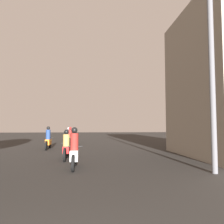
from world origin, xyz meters
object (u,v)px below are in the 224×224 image
motorcycle_red (66,147)px  motorcycle_yellow (68,136)px  motorcycle_green (70,138)px  motorcycle_white (74,152)px  utility_pole_near (212,72)px  motorcycle_orange (48,140)px

motorcycle_red → motorcycle_yellow: motorcycle_yellow is taller
motorcycle_red → motorcycle_green: size_ratio=1.03×
motorcycle_white → motorcycle_yellow: 14.30m
motorcycle_green → utility_pole_near: (6.16, -12.69, 2.99)m
motorcycle_white → motorcycle_red: motorcycle_white is taller
motorcycle_red → motorcycle_yellow: (-1.01, 11.79, 0.01)m
motorcycle_red → motorcycle_green: 8.88m
motorcycle_red → motorcycle_orange: size_ratio=1.01×
utility_pole_near → motorcycle_green: bearing=115.9°
motorcycle_white → motorcycle_orange: 7.86m
motorcycle_green → utility_pole_near: 14.42m
motorcycle_red → utility_pole_near: (5.58, -3.83, 3.02)m
motorcycle_white → motorcycle_orange: bearing=100.8°
motorcycle_red → utility_pole_near: size_ratio=0.30×
motorcycle_orange → motorcycle_yellow: size_ratio=1.01×
motorcycle_orange → utility_pole_near: utility_pole_near is taller
motorcycle_orange → motorcycle_red: bearing=-65.6°
motorcycle_orange → motorcycle_green: bearing=76.5°
motorcycle_white → motorcycle_yellow: (-1.58, 14.22, -0.03)m
utility_pole_near → motorcycle_red: bearing=145.5°
motorcycle_white → motorcycle_green: bearing=88.9°
motorcycle_red → motorcycle_orange: bearing=104.0°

